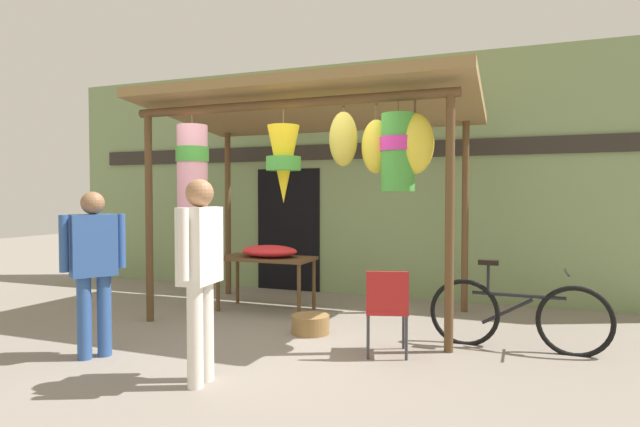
{
  "coord_description": "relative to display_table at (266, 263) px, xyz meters",
  "views": [
    {
      "loc": [
        2.41,
        -5.22,
        1.55
      ],
      "look_at": [
        0.11,
        0.96,
        1.33
      ],
      "focal_mm": 28.61,
      "sensor_mm": 36.0,
      "label": 1
    }
  ],
  "objects": [
    {
      "name": "shop_facade",
      "position": [
        0.66,
        1.62,
        1.17
      ],
      "size": [
        10.4,
        0.29,
        3.64
      ],
      "color": "#7A9360",
      "rests_on": "ground_plane"
    },
    {
      "name": "folding_chair",
      "position": [
        1.98,
        -1.38,
        -0.14
      ],
      "size": [
        0.49,
        0.49,
        0.84
      ],
      "color": "#AD1E1E",
      "rests_on": "ground_plane"
    },
    {
      "name": "customer_foreground",
      "position": [
        0.71,
        -2.63,
        0.36
      ],
      "size": [
        0.25,
        0.59,
        1.69
      ],
      "color": "silver",
      "rests_on": "ground_plane"
    },
    {
      "name": "ground_plane",
      "position": [
        0.67,
        -0.96,
        -0.64
      ],
      "size": [
        30.0,
        30.0,
        0.0
      ],
      "primitive_type": "plane",
      "color": "gray"
    },
    {
      "name": "display_table",
      "position": [
        0.0,
        0.0,
        0.0
      ],
      "size": [
        1.28,
        0.63,
        0.73
      ],
      "color": "brown",
      "rests_on": "ground_plane"
    },
    {
      "name": "vendor_in_orange",
      "position": [
        -0.64,
        -2.4,
        0.29
      ],
      "size": [
        0.4,
        0.51,
        1.59
      ],
      "color": "#2D5193",
      "rests_on": "ground_plane"
    },
    {
      "name": "parked_bicycle",
      "position": [
        3.17,
        -0.71,
        -0.3
      ],
      "size": [
        1.75,
        0.44,
        0.92
      ],
      "color": "black",
      "rests_on": "ground_plane"
    },
    {
      "name": "flower_heap_on_table",
      "position": [
        0.06,
        0.0,
        0.16
      ],
      "size": [
        0.78,
        0.55,
        0.16
      ],
      "color": "red",
      "rests_on": "display_table"
    },
    {
      "name": "wicker_basket_by_table",
      "position": [
        0.99,
        -0.87,
        -0.54
      ],
      "size": [
        0.43,
        0.43,
        0.21
      ],
      "primitive_type": "cylinder",
      "color": "olive",
      "rests_on": "ground_plane"
    },
    {
      "name": "market_stall_canopy",
      "position": [
        0.8,
        -0.37,
        1.77
      ],
      "size": [
        4.12,
        2.38,
        2.86
      ],
      "color": "brown",
      "rests_on": "ground_plane"
    }
  ]
}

